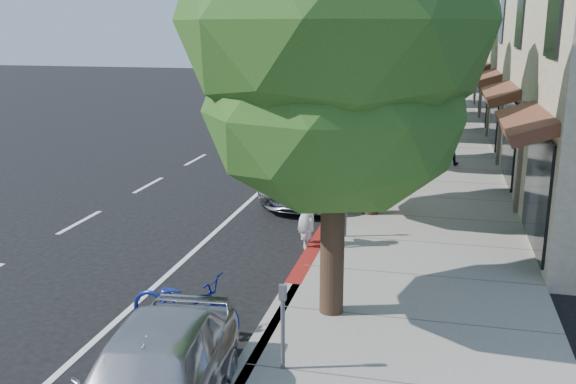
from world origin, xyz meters
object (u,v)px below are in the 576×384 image
(street_tree_3, at_px, (405,26))
(pedestrian, at_px, (447,138))
(dark_sedan, at_px, (333,138))
(white_pickup, at_px, (366,123))
(bicycle, at_px, (185,304))
(street_tree_0, at_px, (336,28))
(street_tree_5, at_px, (416,32))
(cyclist, at_px, (308,212))
(street_tree_4, at_px, (411,32))
(street_tree_1, at_px, (375,48))
(street_tree_2, at_px, (394,37))
(near_car_a, at_px, (152,380))
(silver_suv, at_px, (322,171))
(dark_suv_far, at_px, (374,103))

(street_tree_3, height_order, pedestrian, street_tree_3)
(dark_sedan, height_order, white_pickup, dark_sedan)
(dark_sedan, bearing_deg, bicycle, -82.69)
(street_tree_0, xyz_separation_m, street_tree_5, (0.00, 30.00, -0.30))
(street_tree_0, bearing_deg, cyclist, 108.27)
(street_tree_4, relative_size, street_tree_5, 1.01)
(street_tree_0, bearing_deg, street_tree_5, 90.00)
(street_tree_0, relative_size, street_tree_4, 1.05)
(street_tree_0, distance_m, dark_sedan, 14.09)
(street_tree_4, height_order, dark_sedan, street_tree_4)
(street_tree_1, distance_m, dark_sedan, 8.42)
(street_tree_2, distance_m, bicycle, 13.77)
(street_tree_0, height_order, white_pickup, street_tree_0)
(street_tree_4, relative_size, white_pickup, 1.35)
(street_tree_1, xyz_separation_m, cyclist, (-1.07, -2.75, -3.41))
(street_tree_2, bearing_deg, street_tree_4, 90.00)
(street_tree_0, relative_size, white_pickup, 1.42)
(white_pickup, bearing_deg, dark_sedan, -99.98)
(street_tree_1, bearing_deg, street_tree_3, 90.00)
(pedestrian, bearing_deg, near_car_a, 77.37)
(street_tree_1, xyz_separation_m, near_car_a, (-1.62, -9.50, -3.62))
(street_tree_1, relative_size, white_pickup, 1.30)
(white_pickup, bearing_deg, street_tree_5, 84.93)
(silver_suv, bearing_deg, bicycle, -89.64)
(street_tree_0, distance_m, street_tree_4, 24.00)
(street_tree_0, bearing_deg, pedestrian, 81.38)
(street_tree_0, distance_m, dark_suv_far, 25.00)
(street_tree_3, height_order, street_tree_5, street_tree_3)
(street_tree_4, bearing_deg, street_tree_1, -90.00)
(street_tree_4, relative_size, dark_sedan, 1.53)
(dark_suv_far, bearing_deg, cyclist, -91.55)
(street_tree_4, height_order, dark_suv_far, street_tree_4)
(street_tree_3, distance_m, street_tree_5, 12.00)
(street_tree_1, bearing_deg, pedestrian, 73.87)
(street_tree_0, xyz_separation_m, dark_sedan, (-2.18, 13.34, -3.98))
(silver_suv, distance_m, near_car_a, 11.44)
(dark_sedan, relative_size, dark_suv_far, 0.99)
(white_pickup, bearing_deg, street_tree_1, -81.71)
(street_tree_2, xyz_separation_m, white_pickup, (-1.40, 5.27, -3.66))
(street_tree_2, height_order, bicycle, street_tree_2)
(cyclist, distance_m, bicycle, 4.42)
(street_tree_5, bearing_deg, dark_suv_far, -108.93)
(street_tree_2, distance_m, street_tree_4, 12.00)
(near_car_a, relative_size, pedestrian, 2.15)
(dark_sedan, bearing_deg, cyclist, -76.34)
(street_tree_4, xyz_separation_m, street_tree_5, (0.00, 6.00, -0.03))
(white_pickup, xyz_separation_m, near_car_a, (-0.22, -20.77, -0.13))
(street_tree_1, height_order, street_tree_4, street_tree_4)
(street_tree_5, bearing_deg, street_tree_0, -90.00)
(pedestrian, bearing_deg, dark_suv_far, -72.90)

